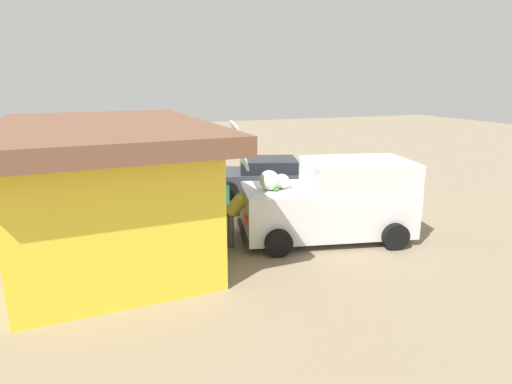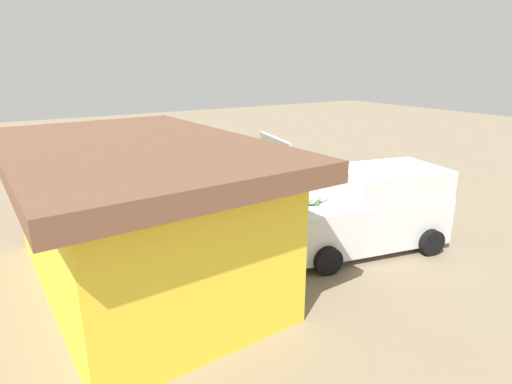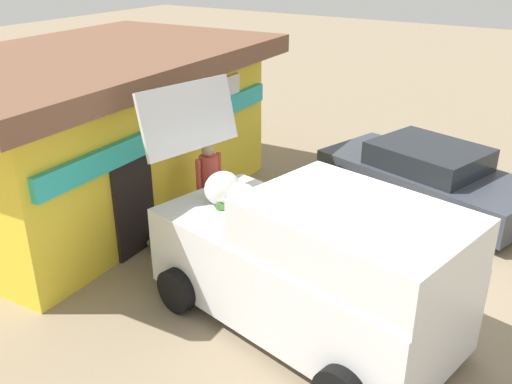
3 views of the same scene
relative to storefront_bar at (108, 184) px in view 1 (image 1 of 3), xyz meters
name	(u,v)px [view 1 (image 1 of 3)]	position (x,y,z in m)	size (l,w,h in m)	color
ground_plane	(317,219)	(0.05, -5.62, -1.56)	(60.00, 60.00, 0.00)	gray
storefront_bar	(108,184)	(0.00, 0.00, 0.00)	(7.48, 4.91, 3.00)	yellow
delivery_van	(332,200)	(-1.31, -5.28, -0.57)	(2.89, 4.70, 2.96)	silver
parked_sedan	(268,176)	(3.38, -5.41, -0.97)	(3.09, 4.49, 1.24)	#383D47
vendor_standing	(208,196)	(0.27, -2.45, -0.62)	(0.56, 0.40, 1.63)	#726047
customer_bending	(234,213)	(-0.89, -2.82, -0.75)	(0.61, 0.76, 1.31)	#4C4C51
unloaded_banana_pile	(208,237)	(-0.67, -2.21, -1.38)	(0.80, 0.84, 0.40)	silver
paint_bucket	(216,203)	(2.05, -3.12, -1.38)	(0.32, 0.32, 0.37)	silver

